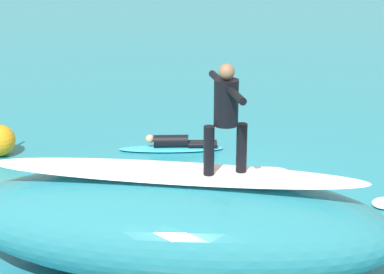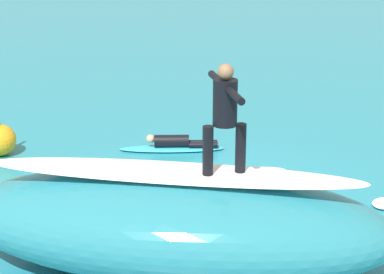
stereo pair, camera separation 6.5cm
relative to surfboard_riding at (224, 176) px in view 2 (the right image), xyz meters
The scene contains 8 objects.
ground_plane 3.29m from the surfboard_riding, 65.92° to the right, with size 120.00×120.00×0.00m, color teal.
wave_crest 1.14m from the surfboard_riding, 15.04° to the left, with size 6.81×2.56×1.62m, color teal.
wave_foam_lip 0.76m from the surfboard_riding, 15.04° to the left, with size 5.79×0.90×0.08m, color white.
surfboard_riding is the anchor object (origin of this frame).
surfer_riding 1.00m from the surfboard_riding, behind, with size 1.03×1.31×1.65m.
surfboard_paddling 5.84m from the surfboard_riding, 56.23° to the right, with size 2.43×0.50×0.09m, color #33B2D1.
surfer_paddling 5.77m from the surfboard_riding, 57.51° to the right, with size 1.57×0.91×0.30m.
buoy_marker 7.23m from the surfboard_riding, 23.13° to the right, with size 0.73×0.73×1.23m.
Camera 2 is at (-4.52, 11.29, 5.53)m, focal length 63.57 mm.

